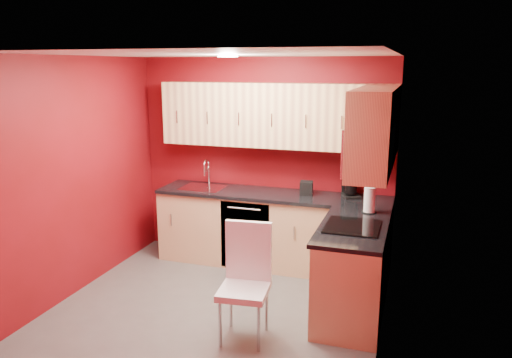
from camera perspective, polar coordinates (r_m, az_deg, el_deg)
The scene contains 21 objects.
floor at distance 5.28m, azimuth -4.11°, elevation -14.18°, with size 3.20×3.20×0.00m, color #514E4B.
ceiling at distance 4.71m, azimuth -4.61°, elevation 14.06°, with size 3.20×3.20×0.00m, color white.
wall_back at distance 6.22m, azimuth 0.92°, elevation 2.23°, with size 3.20×3.20×0.00m, color maroon.
wall_front at distance 3.56m, azimuth -13.63°, elevation -6.33°, with size 3.20×3.20×0.00m, color maroon.
wall_left at distance 5.64m, azimuth -19.55°, elevation 0.36°, with size 3.00×3.00×0.00m, color maroon.
wall_right at distance 4.50m, azimuth 14.87°, elevation -2.38°, with size 3.00×3.00×0.00m, color maroon.
base_cabinets_back at distance 6.10m, azimuth 1.86°, elevation -5.93°, with size 2.80×0.60×0.87m, color tan.
base_cabinets_right at distance 5.02m, azimuth 11.04°, elevation -10.41°, with size 0.60×1.30×0.87m, color tan.
countertop_back at distance 5.95m, azimuth 1.85°, elevation -1.83°, with size 2.80×0.63×0.04m, color black.
countertop_right at distance 4.85m, azimuth 11.08°, elevation -5.51°, with size 0.63×1.27×0.04m, color black.
upper_cabinets_back at distance 5.92m, azimuth 2.30°, elevation 7.29°, with size 2.80×0.35×0.75m, color #E9C883.
upper_cabinets_right at distance 4.83m, azimuth 13.56°, elevation 6.43°, with size 0.35×1.55×0.75m.
microwave at distance 4.62m, azimuth 12.77°, elevation 3.35°, with size 0.42×0.76×0.42m.
cooktop at distance 4.81m, azimuth 10.98°, elevation -5.35°, with size 0.50×0.55×0.01m, color black.
sink at distance 6.26m, azimuth -6.03°, elevation -0.65°, with size 0.52×0.42×0.35m.
dishwasher_front at distance 5.91m, azimuth -1.28°, elevation -6.55°, with size 0.60×0.02×0.82m, color black.
downlight at distance 4.98m, azimuth -3.24°, elevation 13.84°, with size 0.20×0.20×0.01m, color white.
coffee_maker at distance 5.84m, azimuth 10.89°, elevation -0.60°, with size 0.18×0.24×0.30m, color black, non-canonical shape.
napkin_holder at distance 5.90m, azimuth 5.78°, elevation -1.03°, with size 0.15×0.15×0.16m, color black, non-canonical shape.
paper_towel at distance 5.27m, azimuth 12.85°, elevation -2.35°, with size 0.15×0.15×0.27m, color white, non-canonical shape.
dining_chair at distance 4.47m, azimuth -1.39°, elevation -11.96°, with size 0.42×0.44×1.04m, color silver, non-canonical shape.
Camera 1 is at (1.81, -4.34, 2.40)m, focal length 35.00 mm.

